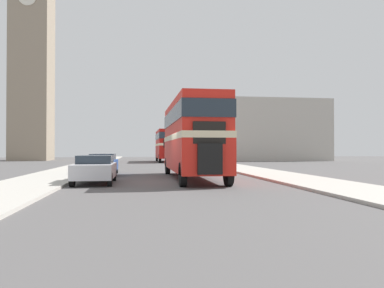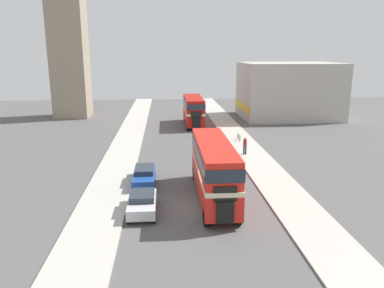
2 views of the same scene
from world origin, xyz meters
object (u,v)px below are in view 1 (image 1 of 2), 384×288
object	(u,v)px
double_decker_bus	(192,134)
bicycle_on_pavement	(219,160)
car_parked_near	(95,169)
church_tower	(32,24)
bus_distant	(167,143)
pedestrian_walking	(227,155)
car_parked_mid	(103,164)

from	to	relation	value
double_decker_bus	bicycle_on_pavement	distance (m)	18.62
car_parked_near	church_tower	distance (m)	45.31
double_decker_bus	bus_distant	world-z (taller)	double_decker_bus
pedestrian_walking	church_tower	xyz separation A→B (m)	(-23.15, 25.28, 18.95)
pedestrian_walking	bicycle_on_pavement	xyz separation A→B (m)	(0.64, 6.34, -0.66)
bus_distant	bicycle_on_pavement	world-z (taller)	bus_distant
bicycle_on_pavement	pedestrian_walking	bearing A→B (deg)	-95.75
car_parked_near	church_tower	world-z (taller)	church_tower
double_decker_bus	bus_distant	bearing A→B (deg)	88.55
car_parked_mid	pedestrian_walking	xyz separation A→B (m)	(9.98, 7.76, 0.42)
bus_distant	car_parked_near	bearing A→B (deg)	-100.91
car_parked_near	car_parked_mid	world-z (taller)	same
double_decker_bus	church_tower	distance (m)	44.59
pedestrian_walking	bicycle_on_pavement	world-z (taller)	pedestrian_walking
car_parked_near	bicycle_on_pavement	size ratio (longest dim) A/B	2.24
double_decker_bus	pedestrian_walking	world-z (taller)	double_decker_bus
bus_distant	car_parked_mid	size ratio (longest dim) A/B	2.04
car_parked_near	pedestrian_walking	xyz separation A→B (m)	(9.83, 13.45, 0.42)
double_decker_bus	church_tower	world-z (taller)	church_tower
car_parked_mid	bus_distant	bearing A→B (deg)	76.28
car_parked_near	church_tower	size ratio (longest dim) A/B	0.10
bus_distant	church_tower	size ratio (longest dim) A/B	0.24
double_decker_bus	car_parked_near	bearing A→B (deg)	-157.54
church_tower	bicycle_on_pavement	bearing A→B (deg)	-38.52
church_tower	car_parked_mid	bearing A→B (deg)	-68.27
double_decker_bus	car_parked_near	xyz separation A→B (m)	(-5.07, -2.10, -1.82)
double_decker_bus	car_parked_mid	world-z (taller)	double_decker_bus
car_parked_near	car_parked_mid	bearing A→B (deg)	91.52
bus_distant	bicycle_on_pavement	xyz separation A→B (m)	(4.69, -10.18, -1.96)
bus_distant	car_parked_mid	xyz separation A→B (m)	(-5.93, -24.29, -1.72)
car_parked_near	car_parked_mid	size ratio (longest dim) A/B	0.84
double_decker_bus	car_parked_near	distance (m)	5.78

